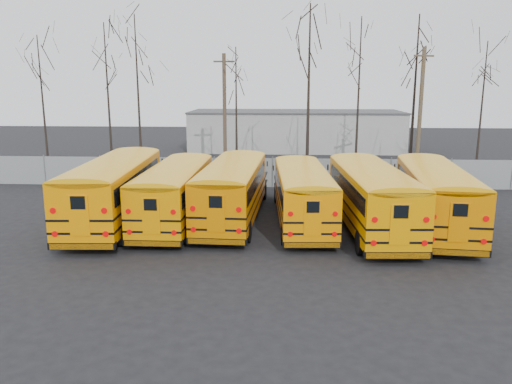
# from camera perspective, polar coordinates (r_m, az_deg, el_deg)

# --- Properties ---
(ground) EXTENTS (120.00, 120.00, 0.00)m
(ground) POSITION_cam_1_polar(r_m,az_deg,el_deg) (22.76, 1.17, -5.56)
(ground) COLOR black
(ground) RESTS_ON ground
(fence) EXTENTS (40.00, 0.04, 2.00)m
(fence) POSITION_cam_1_polar(r_m,az_deg,el_deg) (34.18, 1.89, 2.23)
(fence) COLOR gray
(fence) RESTS_ON ground
(distant_building) EXTENTS (22.00, 8.00, 4.00)m
(distant_building) POSITION_cam_1_polar(r_m,az_deg,el_deg) (53.89, 4.53, 6.97)
(distant_building) COLOR #A2A39E
(distant_building) RESTS_ON ground
(bus_a) EXTENTS (3.39, 12.13, 3.36)m
(bus_a) POSITION_cam_1_polar(r_m,az_deg,el_deg) (26.15, -15.76, 0.78)
(bus_a) COLOR black
(bus_a) RESTS_ON ground
(bus_b) EXTENTS (2.52, 10.93, 3.06)m
(bus_b) POSITION_cam_1_polar(r_m,az_deg,el_deg) (25.57, -9.16, 0.43)
(bus_b) COLOR black
(bus_b) RESTS_ON ground
(bus_c) EXTENTS (3.09, 11.38, 3.15)m
(bus_c) POSITION_cam_1_polar(r_m,az_deg,el_deg) (25.59, -2.63, 0.72)
(bus_c) COLOR black
(bus_c) RESTS_ON ground
(bus_d) EXTENTS (3.02, 10.74, 2.97)m
(bus_d) POSITION_cam_1_polar(r_m,az_deg,el_deg) (25.07, 5.32, 0.19)
(bus_d) COLOR black
(bus_d) RESTS_ON ground
(bus_e) EXTENTS (3.26, 11.57, 3.20)m
(bus_e) POSITION_cam_1_polar(r_m,az_deg,el_deg) (24.56, 12.95, -0.01)
(bus_e) COLOR black
(bus_e) RESTS_ON ground
(bus_f) EXTENTS (3.70, 11.50, 3.17)m
(bus_f) POSITION_cam_1_polar(r_m,az_deg,el_deg) (25.69, 19.74, 0.06)
(bus_f) COLOR black
(bus_f) RESTS_ON ground
(utility_pole_left) EXTENTS (1.65, 0.29, 9.25)m
(utility_pole_left) POSITION_cam_1_polar(r_m,az_deg,el_deg) (39.95, -3.60, 9.09)
(utility_pole_left) COLOR #4A392A
(utility_pole_left) RESTS_ON ground
(utility_pole_right) EXTENTS (1.61, 0.80, 9.56)m
(utility_pole_right) POSITION_cam_1_polar(r_m,az_deg,el_deg) (39.07, 18.25, 8.67)
(utility_pole_right) COLOR brown
(utility_pole_right) RESTS_ON ground
(tree_0) EXTENTS (0.26, 0.26, 10.37)m
(tree_0) POSITION_cam_1_polar(r_m,az_deg,el_deg) (40.29, -23.13, 8.78)
(tree_0) COLOR black
(tree_0) RESTS_ON ground
(tree_1) EXTENTS (0.26, 0.26, 11.48)m
(tree_1) POSITION_cam_1_polar(r_m,az_deg,el_deg) (40.95, -16.52, 10.08)
(tree_1) COLOR black
(tree_1) RESTS_ON ground
(tree_2) EXTENTS (0.26, 0.26, 11.70)m
(tree_2) POSITION_cam_1_polar(r_m,az_deg,el_deg) (37.33, -13.29, 10.25)
(tree_2) COLOR black
(tree_2) RESTS_ON ground
(tree_3) EXTENTS (0.26, 0.26, 9.72)m
(tree_3) POSITION_cam_1_polar(r_m,az_deg,el_deg) (39.63, -2.27, 9.23)
(tree_3) COLOR black
(tree_3) RESTS_ON ground
(tree_4) EXTENTS (0.26, 0.26, 12.26)m
(tree_4) POSITION_cam_1_polar(r_m,az_deg,el_deg) (35.69, 6.02, 10.88)
(tree_4) COLOR black
(tree_4) RESTS_ON ground
(tree_5) EXTENTS (0.26, 0.26, 11.67)m
(tree_5) POSITION_cam_1_polar(r_m,az_deg,el_deg) (38.15, 11.61, 10.34)
(tree_5) COLOR black
(tree_5) RESTS_ON ground
(tree_6) EXTENTS (0.26, 0.26, 11.92)m
(tree_6) POSITION_cam_1_polar(r_m,az_deg,el_deg) (39.88, 17.63, 10.28)
(tree_6) COLOR black
(tree_6) RESTS_ON ground
(tree_7) EXTENTS (0.26, 0.26, 9.86)m
(tree_7) POSITION_cam_1_polar(r_m,az_deg,el_deg) (39.30, 24.33, 8.24)
(tree_7) COLOR black
(tree_7) RESTS_ON ground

